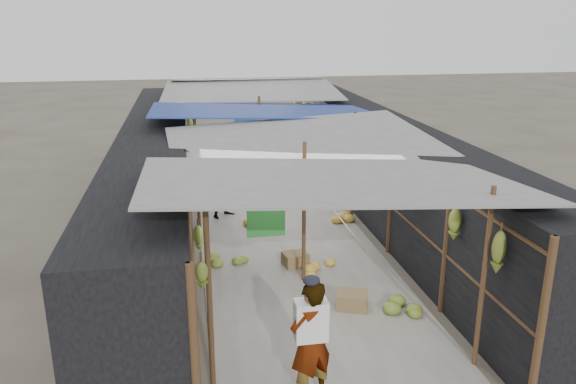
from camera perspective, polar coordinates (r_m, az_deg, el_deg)
ground at (r=7.95m, az=6.23°, el=-18.36°), size 80.00×80.00×0.00m
aisle_slab at (r=13.62m, az=-1.43°, el=-2.53°), size 3.60×16.00×0.02m
stall_left at (r=13.16m, az=-13.17°, el=1.51°), size 1.40×15.00×2.30m
stall_right at (r=13.94m, az=9.58°, el=2.59°), size 1.40×15.00×2.30m
crate_near at (r=10.96m, az=0.75°, el=-6.88°), size 0.52×0.45×0.28m
crate_mid at (r=9.50m, az=6.52°, el=-10.91°), size 0.60×0.54×0.29m
crate_back at (r=14.89m, az=-2.40°, el=-0.34°), size 0.45×0.40×0.25m
black_basin at (r=16.55m, az=2.14°, el=1.37°), size 0.64×0.64×0.19m
vendor_elderly at (r=7.14m, az=2.31°, el=-14.91°), size 0.70×0.59×1.63m
shopper_blue at (r=13.53m, az=-6.29°, el=0.44°), size 0.89×0.84×1.46m
vendor_seated at (r=15.07m, az=3.52°, el=1.40°), size 0.48×0.71×1.02m
market_canopy at (r=13.34m, az=-1.61°, el=7.69°), size 5.62×15.20×2.77m
hanging_bananas at (r=13.25m, az=-0.61°, el=4.45°), size 3.96×13.59×0.79m
floor_bananas at (r=12.92m, az=-0.26°, el=-2.98°), size 3.59×9.23×0.34m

